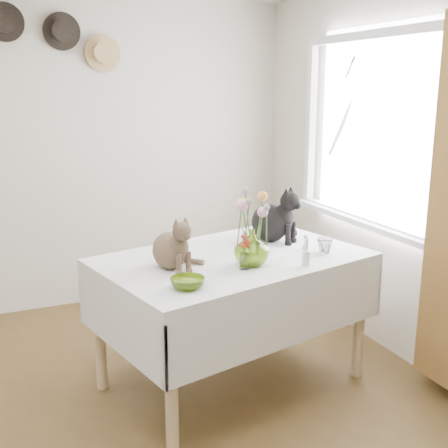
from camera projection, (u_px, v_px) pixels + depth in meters
name	position (u px, v px, depth m)	size (l,w,h in m)	color
room	(112.00, 217.00, 2.43)	(4.08, 4.58, 2.58)	brown
window	(369.00, 146.00, 3.87)	(0.12, 1.52, 1.32)	white
dining_table	(233.00, 288.00, 3.37)	(1.71, 1.31, 0.82)	white
tabby_cat	(170.00, 241.00, 3.08)	(0.21, 0.26, 0.31)	brown
black_cat	(270.00, 213.00, 3.62)	(0.25, 0.31, 0.37)	black
flower_vase	(252.00, 247.00, 3.13)	(0.20, 0.20, 0.21)	#A1C338
green_bowl	(188.00, 283.00, 2.79)	(0.17, 0.17, 0.05)	#A1C338
drinking_glass	(325.00, 245.00, 3.38)	(0.10, 0.10, 0.09)	white
candlestick	(306.00, 257.00, 3.13)	(0.04, 0.04, 0.16)	white
berry_jar	(245.00, 252.00, 3.07)	(0.06, 0.06, 0.22)	white
porcelain_figurine	(306.00, 243.00, 3.46)	(0.05, 0.05, 0.09)	white
flower_bouquet	(252.00, 206.00, 3.08)	(0.17, 0.13, 0.39)	#4C7233
wall_hats	(58.00, 36.00, 4.20)	(0.98, 0.09, 0.48)	black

